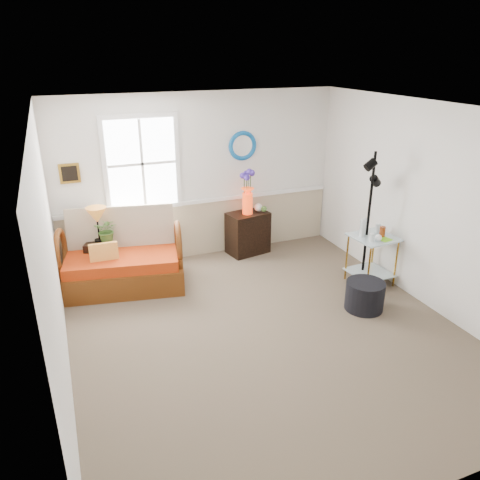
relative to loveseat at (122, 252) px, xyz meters
name	(u,v)px	position (x,y,z in m)	size (l,w,h in m)	color
floor	(266,330)	(1.40, -1.80, -0.54)	(4.50, 5.00, 0.01)	#6E5F4E
ceiling	(271,110)	(1.40, -1.80, 2.06)	(4.50, 5.00, 0.01)	white
walls	(268,231)	(1.40, -1.80, 0.76)	(4.51, 5.01, 2.60)	white
wainscot	(203,228)	(1.40, 0.68, -0.09)	(4.46, 0.02, 0.90)	tan
chair_rail	(202,201)	(1.40, 0.67, 0.38)	(4.46, 0.04, 0.06)	white
window	(142,164)	(0.50, 0.67, 1.06)	(1.14, 0.06, 1.44)	white
picture	(70,173)	(-0.52, 0.68, 1.01)	(0.28, 0.03, 0.28)	#B9872C
mirror	(242,146)	(2.10, 0.68, 1.21)	(0.47, 0.47, 0.07)	blue
loveseat	(122,252)	(0.00, 0.00, 0.00)	(1.65, 0.94, 1.08)	brown
throw_pillow	(104,257)	(-0.24, -0.10, 0.00)	(0.38, 0.10, 0.38)	orange
lamp_stand	(101,261)	(-0.27, 0.30, -0.23)	(0.35, 0.35, 0.62)	black
table_lamp	(98,225)	(-0.25, 0.29, 0.33)	(0.28, 0.28, 0.52)	#AF6925
potted_plant	(107,233)	(-0.14, 0.24, 0.22)	(0.32, 0.36, 0.28)	#406B2C
cabinet	(248,233)	(2.11, 0.46, -0.19)	(0.65, 0.42, 0.70)	black
flower_vase	(248,192)	(2.09, 0.43, 0.51)	(0.21, 0.21, 0.71)	#F73B0F
side_table	(371,260)	(3.33, -1.21, -0.18)	(0.57, 0.57, 0.73)	#AB791E
tabletop_items	(375,228)	(3.32, -1.23, 0.31)	(0.42, 0.42, 0.25)	silver
floor_lamp	(368,219)	(3.28, -1.12, 0.42)	(0.28, 0.28, 1.91)	black
ottoman	(365,296)	(2.81, -1.81, -0.35)	(0.50, 0.50, 0.38)	black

